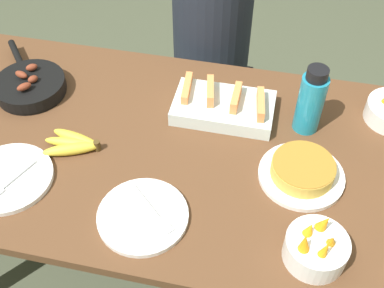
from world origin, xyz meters
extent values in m
plane|color=#474C38|center=(0.00, 0.00, 0.00)|extent=(14.00, 14.00, 0.00)
cube|color=brown|center=(0.00, 0.00, 0.71)|extent=(1.83, 0.89, 0.03)
cylinder|color=brown|center=(-0.85, 0.38, 0.35)|extent=(0.07, 0.07, 0.70)
ellipsoid|color=yellow|center=(-0.36, -0.04, 0.75)|extent=(0.17, 0.07, 0.04)
ellipsoid|color=yellow|center=(-0.37, -0.06, 0.75)|extent=(0.18, 0.05, 0.03)
ellipsoid|color=yellow|center=(-0.36, -0.09, 0.75)|extent=(0.17, 0.10, 0.04)
cylinder|color=#4C3819|center=(-0.29, -0.06, 0.75)|extent=(0.02, 0.02, 0.04)
cube|color=silver|center=(0.07, 0.18, 0.76)|extent=(0.33, 0.19, 0.05)
cube|color=#ED8E4C|center=(-0.06, 0.21, 0.80)|extent=(0.03, 0.13, 0.04)
cube|color=#ED8E4C|center=(0.02, 0.20, 0.80)|extent=(0.04, 0.12, 0.05)
cube|color=#ED8E4C|center=(0.10, 0.19, 0.80)|extent=(0.02, 0.12, 0.05)
cube|color=#ED8E4C|center=(0.18, 0.18, 0.80)|extent=(0.04, 0.13, 0.04)
cylinder|color=black|center=(-0.60, 0.15, 0.74)|extent=(0.24, 0.24, 0.01)
cylinder|color=black|center=(-0.60, 0.15, 0.76)|extent=(0.24, 0.24, 0.04)
cylinder|color=black|center=(-0.73, 0.30, 0.77)|extent=(0.12, 0.13, 0.02)
ellipsoid|color=brown|center=(-0.58, 0.14, 0.80)|extent=(0.04, 0.04, 0.02)
ellipsoid|color=brown|center=(-0.59, 0.10, 0.80)|extent=(0.05, 0.06, 0.03)
ellipsoid|color=brown|center=(-0.61, 0.20, 0.80)|extent=(0.05, 0.05, 0.03)
ellipsoid|color=brown|center=(-0.63, 0.15, 0.80)|extent=(0.05, 0.04, 0.03)
cylinder|color=white|center=(0.34, -0.03, 0.74)|extent=(0.25, 0.25, 0.02)
cylinder|color=gold|center=(0.34, -0.03, 0.77)|extent=(0.18, 0.18, 0.04)
cylinder|color=#AB7427|center=(0.34, -0.03, 0.79)|extent=(0.18, 0.18, 0.00)
cylinder|color=white|center=(-0.08, -0.27, 0.74)|extent=(0.25, 0.25, 0.02)
cylinder|color=silver|center=(-0.08, -0.23, 0.75)|extent=(0.10, 0.10, 0.01)
cube|color=silver|center=(-0.01, -0.29, 0.75)|extent=(0.05, 0.05, 0.00)
cylinder|color=white|center=(-0.50, -0.23, 0.74)|extent=(0.26, 0.26, 0.02)
cylinder|color=silver|center=(-0.47, -0.22, 0.75)|extent=(0.05, 0.12, 0.01)
cylinder|color=white|center=(0.38, -0.29, 0.77)|extent=(0.16, 0.16, 0.07)
cone|color=orange|center=(0.41, -0.30, 0.83)|extent=(0.03, 0.04, 0.06)
cone|color=orange|center=(0.39, -0.25, 0.83)|extent=(0.05, 0.04, 0.06)
cone|color=orange|center=(0.36, -0.27, 0.82)|extent=(0.05, 0.05, 0.04)
cone|color=orange|center=(0.35, -0.32, 0.83)|extent=(0.05, 0.05, 0.06)
cone|color=orange|center=(0.40, -0.32, 0.83)|extent=(0.04, 0.03, 0.06)
cylinder|color=teal|center=(0.34, 0.18, 0.83)|extent=(0.08, 0.08, 0.20)
cylinder|color=black|center=(0.34, 0.18, 0.95)|extent=(0.06, 0.06, 0.04)
cube|color=black|center=(-0.06, 0.66, 0.22)|extent=(0.35, 0.35, 0.43)
cylinder|color=#1E232D|center=(-0.06, 0.66, 0.70)|extent=(0.31, 0.31, 0.54)
camera|label=1|loc=(0.21, -0.97, 1.85)|focal=45.00mm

